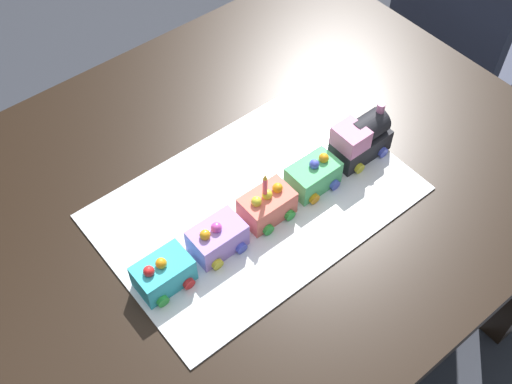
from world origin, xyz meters
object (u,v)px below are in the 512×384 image
at_px(cake_car_gondola_mint_green, 313,175).
at_px(cake_car_caboose_coral, 267,205).
at_px(cake_car_hopper_lavender, 217,238).
at_px(chair, 460,47).
at_px(cake_car_tanker_turquoise, 163,273).
at_px(birthday_candle, 265,184).
at_px(dining_table, 229,224).
at_px(cake_locomotive, 361,139).

bearing_deg(cake_car_gondola_mint_green, cake_car_caboose_coral, 0.00).
distance_m(cake_car_caboose_coral, cake_car_hopper_lavender, 0.12).
distance_m(chair, cake_car_tanker_turquoise, 1.31).
height_order(cake_car_caboose_coral, birthday_candle, birthday_candle).
bearing_deg(cake_car_hopper_lavender, cake_car_caboose_coral, 180.00).
xyz_separation_m(dining_table, cake_car_hopper_lavender, (0.09, 0.09, 0.14)).
distance_m(cake_car_hopper_lavender, birthday_candle, 0.13).
height_order(cake_car_gondola_mint_green, cake_car_hopper_lavender, same).
bearing_deg(cake_car_hopper_lavender, birthday_candle, -180.00).
height_order(chair, cake_car_caboose_coral, chair).
bearing_deg(cake_car_tanker_turquoise, chair, -168.00).
height_order(dining_table, cake_car_hopper_lavender, cake_car_hopper_lavender).
height_order(cake_car_caboose_coral, cake_car_hopper_lavender, same).
distance_m(dining_table, cake_car_gondola_mint_green, 0.22).
relative_size(cake_locomotive, cake_car_gondola_mint_green, 1.40).
relative_size(cake_locomotive, cake_car_tanker_turquoise, 1.40).
bearing_deg(dining_table, birthday_candle, 102.16).
height_order(cake_car_gondola_mint_green, birthday_candle, birthday_candle).
relative_size(dining_table, cake_locomotive, 10.00).
height_order(cake_locomotive, cake_car_caboose_coral, cake_locomotive).
bearing_deg(cake_car_hopper_lavender, cake_car_tanker_turquoise, 0.00).
relative_size(chair, cake_car_caboose_coral, 8.60).
relative_size(chair, cake_car_tanker_turquoise, 8.60).
relative_size(chair, cake_locomotive, 6.14).
relative_size(dining_table, cake_car_hopper_lavender, 14.00).
bearing_deg(cake_car_caboose_coral, cake_car_gondola_mint_green, 180.00).
bearing_deg(birthday_candle, chair, -165.38).
distance_m(cake_locomotive, cake_car_tanker_turquoise, 0.48).
xyz_separation_m(cake_car_gondola_mint_green, birthday_candle, (0.12, -0.00, 0.07)).
height_order(cake_locomotive, cake_car_gondola_mint_green, cake_locomotive).
distance_m(cake_car_gondola_mint_green, cake_car_caboose_coral, 0.12).
height_order(cake_car_tanker_turquoise, birthday_candle, birthday_candle).
xyz_separation_m(dining_table, cake_car_tanker_turquoise, (0.21, 0.09, 0.14)).
relative_size(cake_car_caboose_coral, cake_car_tanker_turquoise, 1.00).
xyz_separation_m(cake_car_hopper_lavender, birthday_candle, (-0.11, -0.00, 0.07)).
bearing_deg(cake_car_hopper_lavender, chair, -166.79).
height_order(cake_locomotive, birthday_candle, birthday_candle).
bearing_deg(cake_locomotive, cake_car_caboose_coral, 0.00).
xyz_separation_m(dining_table, cake_locomotive, (-0.27, 0.09, 0.16)).
height_order(dining_table, cake_car_caboose_coral, cake_car_caboose_coral).
bearing_deg(cake_locomotive, chair, -160.83).
bearing_deg(chair, cake_car_caboose_coral, 106.91).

